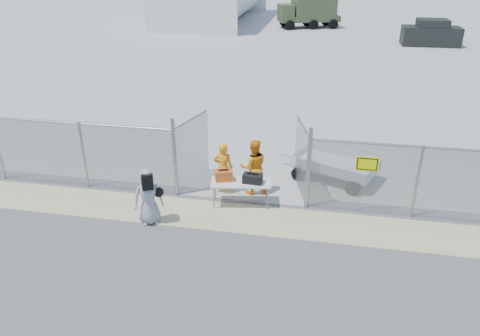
% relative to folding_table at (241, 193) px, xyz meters
% --- Properties ---
extents(ground, '(160.00, 160.00, 0.00)m').
position_rel_folding_table_xyz_m(ground, '(-0.06, -1.80, -0.37)').
color(ground, '#545454').
extents(tarmac_inside, '(160.00, 80.00, 0.01)m').
position_rel_folding_table_xyz_m(tarmac_inside, '(-0.06, 40.20, -0.37)').
color(tarmac_inside, '#A8A8A5').
rests_on(tarmac_inside, ground).
extents(dirt_strip, '(44.00, 1.60, 0.01)m').
position_rel_folding_table_xyz_m(dirt_strip, '(-0.06, -0.80, -0.37)').
color(dirt_strip, '#C5B98A').
rests_on(dirt_strip, ground).
extents(chain_link_fence, '(40.00, 0.20, 2.20)m').
position_rel_folding_table_xyz_m(chain_link_fence, '(-0.06, 0.20, 0.73)').
color(chain_link_fence, gray).
rests_on(chain_link_fence, ground).
extents(folding_table, '(1.86, 1.02, 0.75)m').
position_rel_folding_table_xyz_m(folding_table, '(0.00, 0.00, 0.00)').
color(folding_table, silver).
rests_on(folding_table, ground).
extents(orange_bag, '(0.58, 0.48, 0.31)m').
position_rel_folding_table_xyz_m(orange_bag, '(-0.52, 0.02, 0.53)').
color(orange_bag, '#D6591B').
rests_on(orange_bag, folding_table).
extents(black_duffel, '(0.58, 0.36, 0.27)m').
position_rel_folding_table_xyz_m(black_duffel, '(0.34, 0.02, 0.51)').
color(black_duffel, black).
rests_on(black_duffel, folding_table).
extents(security_worker_left, '(0.62, 0.41, 1.66)m').
position_rel_folding_table_xyz_m(security_worker_left, '(-0.68, 0.65, 0.46)').
color(security_worker_left, orange).
rests_on(security_worker_left, ground).
extents(security_worker_right, '(1.04, 0.92, 1.78)m').
position_rel_folding_table_xyz_m(security_worker_right, '(0.24, 0.81, 0.51)').
color(security_worker_right, orange).
rests_on(security_worker_right, ground).
extents(visitor, '(0.94, 0.82, 1.62)m').
position_rel_folding_table_xyz_m(visitor, '(-2.30, -1.48, 0.44)').
color(visitor, '#9494A3').
rests_on(visitor, ground).
extents(utility_trailer, '(3.87, 2.96, 0.84)m').
position_rel_folding_table_xyz_m(utility_trailer, '(2.72, 2.26, 0.04)').
color(utility_trailer, silver).
rests_on(utility_trailer, ground).
extents(military_truck, '(6.12, 3.97, 2.74)m').
position_rel_folding_table_xyz_m(military_truck, '(-0.03, 35.05, 0.99)').
color(military_truck, '#43512E').
rests_on(military_truck, ground).
extents(parked_vehicle_near, '(4.41, 2.08, 1.97)m').
position_rel_folding_table_xyz_m(parked_vehicle_near, '(9.91, 27.68, 0.61)').
color(parked_vehicle_near, black).
rests_on(parked_vehicle_near, ground).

